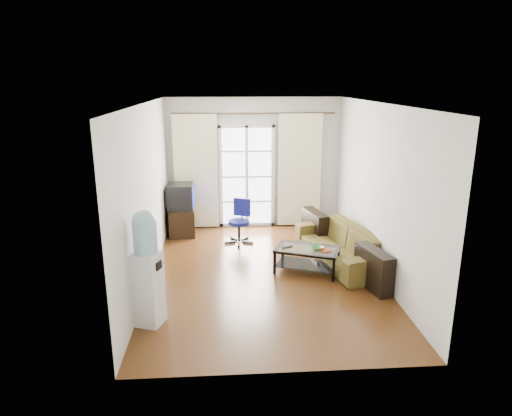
{
  "coord_description": "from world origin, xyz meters",
  "views": [
    {
      "loc": [
        -0.61,
        -6.81,
        3.05
      ],
      "look_at": [
        -0.11,
        0.35,
        1.01
      ],
      "focal_mm": 32.0,
      "sensor_mm": 36.0,
      "label": 1
    }
  ],
  "objects": [
    {
      "name": "coffee_table",
      "position": [
        0.7,
        0.04,
        0.26
      ],
      "size": [
        1.15,
        0.91,
        0.41
      ],
      "rotation": [
        0.0,
        0.0,
        -0.38
      ],
      "color": "silver",
      "rests_on": "floor"
    },
    {
      "name": "sofa",
      "position": [
        1.35,
        0.41,
        0.31
      ],
      "size": [
        2.47,
        1.76,
        0.61
      ],
      "primitive_type": "imported",
      "rotation": [
        0.0,
        0.0,
        -1.34
      ],
      "color": "brown",
      "rests_on": "floor"
    },
    {
      "name": "curtain_rod",
      "position": [
        0.0,
        2.5,
        2.38
      ],
      "size": [
        3.3,
        0.04,
        0.04
      ],
      "primitive_type": "cylinder",
      "rotation": [
        0.0,
        1.57,
        0.0
      ],
      "color": "#4C3F2D",
      "rests_on": "wall_back"
    },
    {
      "name": "curtain_left",
      "position": [
        -1.2,
        2.48,
        1.2
      ],
      "size": [
        0.9,
        0.07,
        2.35
      ],
      "primitive_type": "cube",
      "color": "#FFFBCD",
      "rests_on": "curtain_rod"
    },
    {
      "name": "remote",
      "position": [
        0.39,
        0.09,
        0.42
      ],
      "size": [
        0.18,
        0.12,
        0.02
      ],
      "primitive_type": "cube",
      "rotation": [
        0.0,
        0.0,
        0.47
      ],
      "color": "black",
      "rests_on": "coffee_table"
    },
    {
      "name": "ceiling",
      "position": [
        0.0,
        0.0,
        2.7
      ],
      "size": [
        5.2,
        5.2,
        0.0
      ],
      "primitive_type": "plane",
      "rotation": [
        3.14,
        0.0,
        0.0
      ],
      "color": "white",
      "rests_on": "wall_back"
    },
    {
      "name": "floor",
      "position": [
        0.0,
        0.0,
        0.0
      ],
      "size": [
        5.2,
        5.2,
        0.0
      ],
      "primitive_type": "plane",
      "color": "#563114",
      "rests_on": "ground"
    },
    {
      "name": "curtain_right",
      "position": [
        0.95,
        2.48,
        1.2
      ],
      "size": [
        0.9,
        0.07,
        2.35
      ],
      "primitive_type": "cube",
      "color": "#FFFBCD",
      "rests_on": "curtain_rod"
    },
    {
      "name": "wall_left",
      "position": [
        -1.8,
        0.0,
        1.35
      ],
      "size": [
        0.02,
        5.2,
        2.7
      ],
      "primitive_type": "cube",
      "color": "silver",
      "rests_on": "floor"
    },
    {
      "name": "task_chair",
      "position": [
        -0.35,
        1.51,
        0.25
      ],
      "size": [
        0.74,
        0.74,
        0.84
      ],
      "rotation": [
        0.0,
        0.0,
        -0.37
      ],
      "color": "black",
      "rests_on": "floor"
    },
    {
      "name": "book",
      "position": [
        0.89,
        -0.12,
        0.42
      ],
      "size": [
        0.31,
        0.32,
        0.02
      ],
      "primitive_type": "imported",
      "rotation": [
        0.0,
        0.0,
        0.46
      ],
      "color": "#A12013",
      "rests_on": "coffee_table"
    },
    {
      "name": "tv_stand",
      "position": [
        -1.52,
        2.09,
        0.28
      ],
      "size": [
        0.6,
        0.82,
        0.55
      ],
      "primitive_type": "cube",
      "rotation": [
        0.0,
        0.0,
        0.15
      ],
      "color": "black",
      "rests_on": "floor"
    },
    {
      "name": "crt_tv",
      "position": [
        -1.52,
        2.06,
        0.8
      ],
      "size": [
        0.56,
        0.55,
        0.5
      ],
      "rotation": [
        0.0,
        0.0,
        0.02
      ],
      "color": "black",
      "rests_on": "tv_stand"
    },
    {
      "name": "radiator",
      "position": [
        0.8,
        2.5,
        0.33
      ],
      "size": [
        0.64,
        0.12,
        0.64
      ],
      "primitive_type": "cube",
      "color": "gray",
      "rests_on": "floor"
    },
    {
      "name": "wall_front",
      "position": [
        0.0,
        -2.6,
        1.35
      ],
      "size": [
        3.6,
        0.02,
        2.7
      ],
      "primitive_type": "cube",
      "color": "silver",
      "rests_on": "floor"
    },
    {
      "name": "water_cooler",
      "position": [
        -1.6,
        -1.45,
        0.8
      ],
      "size": [
        0.4,
        0.4,
        1.52
      ],
      "rotation": [
        0.0,
        0.0,
        -0.35
      ],
      "color": "white",
      "rests_on": "floor"
    },
    {
      "name": "french_door",
      "position": [
        -0.15,
        2.54,
        1.07
      ],
      "size": [
        1.16,
        0.06,
        2.15
      ],
      "color": "white",
      "rests_on": "wall_back"
    },
    {
      "name": "wall_back",
      "position": [
        0.0,
        2.6,
        1.35
      ],
      "size": [
        3.6,
        0.02,
        2.7
      ],
      "primitive_type": "cube",
      "color": "silver",
      "rests_on": "floor"
    },
    {
      "name": "wall_right",
      "position": [
        1.8,
        0.0,
        1.35
      ],
      "size": [
        0.02,
        5.2,
        2.7
      ],
      "primitive_type": "cube",
      "color": "silver",
      "rests_on": "floor"
    },
    {
      "name": "bowl",
      "position": [
        0.84,
        -0.03,
        0.43
      ],
      "size": [
        0.26,
        0.26,
        0.05
      ],
      "primitive_type": "imported",
      "rotation": [
        0.0,
        0.0,
        0.16
      ],
      "color": "#338D44",
      "rests_on": "coffee_table"
    }
  ]
}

